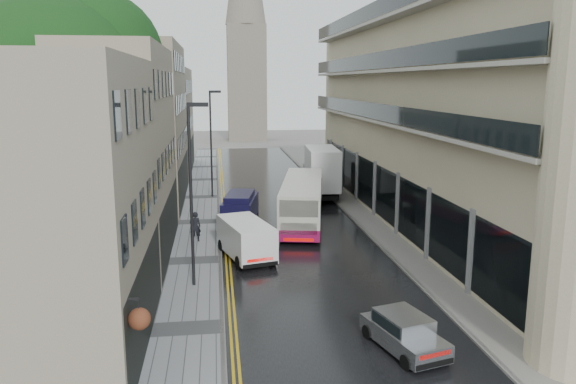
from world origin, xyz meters
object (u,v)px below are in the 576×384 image
object	(u,v)px
tree_near	(56,130)
cream_bus	(282,212)
silver_hatchback	(407,351)
white_van	(239,249)
tree_far	(110,124)
lamp_post_far	(211,145)
white_lorry	(310,175)
lamp_post_near	(191,197)
pedestrian	(195,227)
navy_van	(223,215)

from	to	relation	value
tree_near	cream_bus	size ratio (longest dim) A/B	1.29
tree_near	silver_hatchback	size ratio (longest dim) A/B	3.94
silver_hatchback	white_van	size ratio (longest dim) A/B	0.77
tree_far	lamp_post_far	size ratio (longest dim) A/B	1.47
white_lorry	lamp_post_near	xyz separation A→B (m)	(-8.45, -18.07, 2.19)
tree_far	white_van	size ratio (longest dim) A/B	2.73
silver_hatchback	pedestrian	xyz separation A→B (m)	(-7.33, 15.74, 0.33)
tree_far	white_lorry	xyz separation A→B (m)	(14.86, 0.61, -4.17)
white_lorry	navy_van	world-z (taller)	white_lorry
tree_near	silver_hatchback	xyz separation A→B (m)	(13.90, -12.99, -6.26)
tree_near	lamp_post_far	world-z (taller)	tree_near
silver_hatchback	lamp_post_near	xyz separation A→B (m)	(-7.18, 8.53, 3.56)
tree_near	silver_hatchback	distance (m)	20.03
pedestrian	silver_hatchback	bearing A→B (deg)	104.65
navy_van	lamp_post_far	xyz separation A→B (m)	(-0.70, 11.18, 3.14)
tree_near	lamp_post_far	distance (m)	17.70
tree_near	navy_van	size ratio (longest dim) A/B	2.99
white_lorry	white_van	distance (m)	17.07
white_lorry	lamp_post_near	size ratio (longest dim) A/B	0.94
white_lorry	silver_hatchback	xyz separation A→B (m)	(-1.26, -26.60, -1.38)
tree_near	lamp_post_far	xyz separation A→B (m)	(7.50, 15.83, -2.60)
silver_hatchback	navy_van	xyz separation A→B (m)	(-5.70, 17.64, 0.53)
white_van	tree_far	bearing A→B (deg)	104.30
cream_bus	white_lorry	world-z (taller)	white_lorry
navy_van	tree_near	bearing A→B (deg)	-139.99
white_van	lamp_post_far	world-z (taller)	lamp_post_far
cream_bus	lamp_post_far	distance (m)	13.12
white_lorry	navy_van	distance (m)	11.38
tree_far	tree_near	bearing A→B (deg)	-91.32
silver_hatchback	navy_van	bearing A→B (deg)	92.55
silver_hatchback	white_van	world-z (taller)	white_van
white_lorry	pedestrian	distance (m)	13.89
tree_near	white_lorry	size ratio (longest dim) A/B	1.79
white_lorry	white_van	bearing A→B (deg)	-107.98
white_van	lamp_post_near	bearing A→B (deg)	-149.22
white_van	navy_van	bearing A→B (deg)	80.54
navy_van	pedestrian	xyz separation A→B (m)	(-1.63, -1.90, -0.20)
tree_near	pedestrian	distance (m)	9.27
white_lorry	lamp_post_near	world-z (taller)	lamp_post_near
white_lorry	navy_van	xyz separation A→B (m)	(-6.96, -8.97, -0.85)
tree_far	white_van	world-z (taller)	tree_far
cream_bus	tree_near	bearing A→B (deg)	-151.28
pedestrian	lamp_post_far	distance (m)	13.53
white_lorry	silver_hatchback	size ratio (longest dim) A/B	2.20
cream_bus	pedestrian	bearing A→B (deg)	-158.09
lamp_post_near	tree_far	bearing A→B (deg)	118.22
tree_near	tree_far	world-z (taller)	tree_near
white_van	navy_van	xyz separation A→B (m)	(-0.68, 6.87, 0.15)
lamp_post_near	navy_van	bearing A→B (deg)	88.79
white_van	pedestrian	world-z (taller)	white_van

